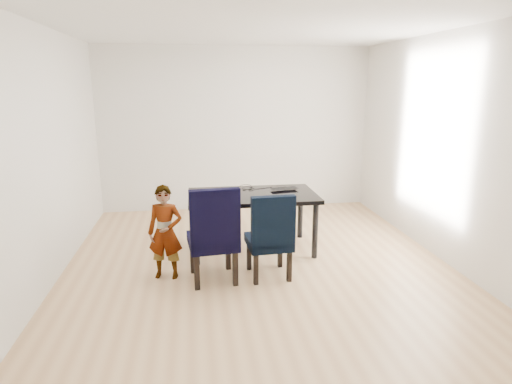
{
  "coord_description": "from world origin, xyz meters",
  "views": [
    {
      "loc": [
        -0.71,
        -4.65,
        2.1
      ],
      "look_at": [
        0.0,
        0.2,
        0.85
      ],
      "focal_mm": 30.0,
      "sensor_mm": 36.0,
      "label": 1
    }
  ],
  "objects": [
    {
      "name": "floor",
      "position": [
        0.0,
        0.0,
        -0.01
      ],
      "size": [
        4.5,
        5.0,
        0.01
      ],
      "primitive_type": "cube",
      "color": "tan",
      "rests_on": "ground"
    },
    {
      "name": "ceiling",
      "position": [
        0.0,
        0.0,
        2.71
      ],
      "size": [
        4.5,
        5.0,
        0.01
      ],
      "primitive_type": "cube",
      "color": "white",
      "rests_on": "wall_back"
    },
    {
      "name": "wall_back",
      "position": [
        0.0,
        2.5,
        1.35
      ],
      "size": [
        4.5,
        0.01,
        2.7
      ],
      "primitive_type": "cube",
      "color": "silver",
      "rests_on": "ground"
    },
    {
      "name": "wall_front",
      "position": [
        0.0,
        -2.5,
        1.35
      ],
      "size": [
        4.5,
        0.01,
        2.7
      ],
      "primitive_type": "cube",
      "color": "silver",
      "rests_on": "ground"
    },
    {
      "name": "wall_left",
      "position": [
        -2.25,
        0.0,
        1.35
      ],
      "size": [
        0.01,
        5.0,
        2.7
      ],
      "primitive_type": "cube",
      "color": "beige",
      "rests_on": "ground"
    },
    {
      "name": "wall_right",
      "position": [
        2.25,
        0.0,
        1.35
      ],
      "size": [
        0.01,
        5.0,
        2.7
      ],
      "primitive_type": "cube",
      "color": "silver",
      "rests_on": "ground"
    },
    {
      "name": "dining_table",
      "position": [
        0.0,
        0.5,
        0.38
      ],
      "size": [
        1.6,
        0.9,
        0.75
      ],
      "primitive_type": "cube",
      "color": "black",
      "rests_on": "floor"
    },
    {
      "name": "chair_left",
      "position": [
        -0.54,
        -0.28,
        0.54
      ],
      "size": [
        0.57,
        0.58,
        1.07
      ],
      "primitive_type": "cube",
      "rotation": [
        0.0,
        0.0,
        0.1
      ],
      "color": "black",
      "rests_on": "floor"
    },
    {
      "name": "chair_right",
      "position": [
        0.07,
        -0.28,
        0.49
      ],
      "size": [
        0.5,
        0.51,
        0.97
      ],
      "primitive_type": "cube",
      "rotation": [
        0.0,
        0.0,
        0.06
      ],
      "color": "black",
      "rests_on": "floor"
    },
    {
      "name": "child",
      "position": [
        -1.05,
        -0.15,
        0.52
      ],
      "size": [
        0.42,
        0.32,
        1.04
      ],
      "primitive_type": "imported",
      "rotation": [
        0.0,
        0.0,
        -0.19
      ],
      "color": "orange",
      "rests_on": "floor"
    },
    {
      "name": "plate",
      "position": [
        -0.41,
        0.4,
        0.76
      ],
      "size": [
        0.3,
        0.3,
        0.01
      ],
      "primitive_type": "cylinder",
      "rotation": [
        0.0,
        0.0,
        -0.24
      ],
      "color": "white",
      "rests_on": "dining_table"
    },
    {
      "name": "sandwich",
      "position": [
        -0.42,
        0.41,
        0.8
      ],
      "size": [
        0.17,
        0.12,
        0.06
      ],
      "primitive_type": "ellipsoid",
      "rotation": [
        0.0,
        0.0,
        0.3
      ],
      "color": "#B2753F",
      "rests_on": "plate"
    },
    {
      "name": "laptop",
      "position": [
        0.43,
        0.69,
        0.76
      ],
      "size": [
        0.39,
        0.28,
        0.03
      ],
      "primitive_type": "imported",
      "rotation": [
        0.0,
        0.0,
        3.29
      ],
      "color": "black",
      "rests_on": "dining_table"
    },
    {
      "name": "cable_tangle",
      "position": [
        -0.02,
        0.74,
        0.75
      ],
      "size": [
        0.16,
        0.16,
        0.01
      ],
      "primitive_type": "torus",
      "rotation": [
        0.0,
        0.0,
        -0.05
      ],
      "color": "black",
      "rests_on": "dining_table"
    }
  ]
}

